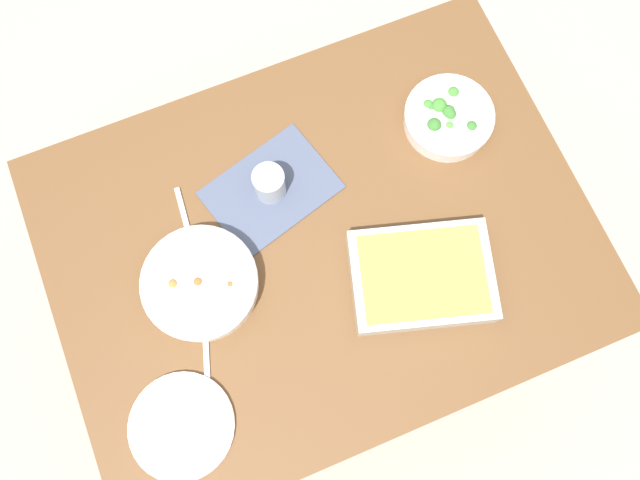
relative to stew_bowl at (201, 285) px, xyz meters
The scene contains 10 objects.
ground_plane 0.82m from the stew_bowl, ahead, with size 6.00×6.00×0.00m, color #B2A899.
dining_table 0.30m from the stew_bowl, ahead, with size 1.20×0.90×0.74m.
placemat 0.27m from the stew_bowl, 35.40° to the left, with size 0.28×0.20×0.00m, color #4C5670.
stew_bowl is the anchor object (origin of this frame).
broccoli_bowl 0.68m from the stew_bowl, 13.23° to the left, with size 0.21×0.21×0.07m.
baking_dish 0.47m from the stew_bowl, 20.17° to the right, with size 0.35×0.30×0.06m.
drink_cup 0.27m from the stew_bowl, 35.40° to the left, with size 0.07×0.07×0.08m.
side_plate 0.29m from the stew_bowl, 118.16° to the right, with size 0.22×0.22×0.01m, color white.
spoon_by_stew 0.13m from the stew_bowl, 85.00° to the left, with size 0.03×0.18×0.01m.
fork_on_table 0.18m from the stew_bowl, 106.90° to the right, with size 0.07×0.17×0.01m.
Camera 1 is at (-0.14, -0.34, 2.08)m, focal length 35.04 mm.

